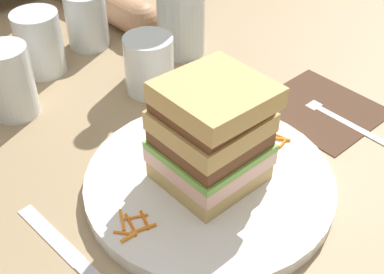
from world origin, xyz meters
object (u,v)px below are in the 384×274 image
at_px(sandwich, 213,134).
at_px(napkin_dark, 319,108).
at_px(fork, 332,113).
at_px(empty_tumbler_1, 37,44).
at_px(juice_glass, 149,67).
at_px(empty_tumbler_2, 10,82).
at_px(knife, 81,264).
at_px(empty_tumbler_0, 87,20).
at_px(main_plate, 210,182).

relative_size(sandwich, napkin_dark, 0.86).
height_order(fork, empty_tumbler_1, empty_tumbler_1).
bearing_deg(juice_glass, napkin_dark, -55.65).
bearing_deg(empty_tumbler_2, knife, -107.00).
bearing_deg(empty_tumbler_0, knife, -126.34).
height_order(fork, knife, fork).
bearing_deg(empty_tumbler_1, juice_glass, -60.12).
relative_size(knife, empty_tumbler_2, 2.01).
relative_size(sandwich, juice_glass, 1.55).
bearing_deg(main_plate, empty_tumbler_0, 75.71).
bearing_deg(sandwich, empty_tumbler_0, 75.79).
relative_size(sandwich, empty_tumbler_1, 1.36).
relative_size(fork, empty_tumbler_0, 1.84).
bearing_deg(sandwich, main_plate, 108.03).
distance_m(napkin_dark, juice_glass, 0.24).
bearing_deg(sandwich, knife, 175.37).
relative_size(knife, empty_tumbler_0, 2.21).
distance_m(napkin_dark, empty_tumbler_2, 0.42).
bearing_deg(empty_tumbler_1, fork, -59.18).
height_order(sandwich, empty_tumbler_1, sandwich).
xyz_separation_m(sandwich, empty_tumbler_2, (-0.09, 0.29, -0.03)).
distance_m(main_plate, empty_tumbler_1, 0.36).
bearing_deg(empty_tumbler_1, knife, -115.71).
xyz_separation_m(sandwich, napkin_dark, (0.22, 0.00, -0.08)).
bearing_deg(empty_tumbler_1, main_plate, -89.21).
bearing_deg(empty_tumbler_2, main_plate, -73.21).
xyz_separation_m(sandwich, empty_tumbler_0, (0.09, 0.37, -0.03)).
distance_m(fork, knife, 0.39).
bearing_deg(juice_glass, knife, -143.02).
height_order(napkin_dark, empty_tumbler_0, empty_tumbler_0).
xyz_separation_m(fork, juice_glass, (-0.14, 0.22, 0.03)).
bearing_deg(fork, sandwich, 175.27).
bearing_deg(napkin_dark, sandwich, -178.87).
relative_size(main_plate, fork, 1.71).
bearing_deg(juice_glass, empty_tumbler_0, 85.88).
bearing_deg(napkin_dark, empty_tumbler_0, 108.58).
bearing_deg(sandwich, empty_tumbler_1, 90.84).
relative_size(juice_glass, empty_tumbler_1, 0.88).
distance_m(sandwich, knife, 0.19).
height_order(juice_glass, empty_tumbler_0, empty_tumbler_0).
height_order(sandwich, knife, sandwich).
height_order(main_plate, empty_tumbler_1, empty_tumbler_1).
bearing_deg(knife, fork, -4.68).
distance_m(knife, empty_tumbler_1, 0.38).
xyz_separation_m(knife, empty_tumbler_0, (0.26, 0.36, 0.04)).
distance_m(fork, juice_glass, 0.26).
xyz_separation_m(fork, knife, (-0.39, 0.03, -0.00)).
bearing_deg(juice_glass, empty_tumbler_1, 119.88).
relative_size(empty_tumbler_0, empty_tumbler_2, 0.91).
xyz_separation_m(knife, empty_tumbler_2, (0.08, 0.27, 0.05)).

